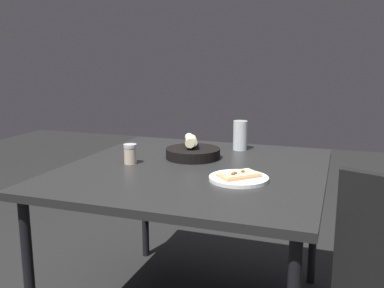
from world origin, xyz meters
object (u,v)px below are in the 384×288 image
at_px(pizza_plate, 239,178).
at_px(dining_table, 195,179).
at_px(beer_glass, 240,137).
at_px(pepper_shaker, 130,155).
at_px(bread_basket, 193,151).

bearing_deg(pizza_plate, dining_table, 58.98).
relative_size(dining_table, beer_glass, 7.60).
distance_m(dining_table, pepper_shaker, 0.30).
height_order(beer_glass, pepper_shaker, beer_glass).
height_order(bread_basket, beer_glass, beer_glass).
height_order(pizza_plate, beer_glass, beer_glass).
xyz_separation_m(bread_basket, beer_glass, (0.24, -0.16, 0.03)).
relative_size(pizza_plate, bread_basket, 0.91).
height_order(dining_table, pizza_plate, pizza_plate).
height_order(bread_basket, pepper_shaker, bread_basket).
bearing_deg(bread_basket, dining_table, -158.34).
bearing_deg(pepper_shaker, bread_basket, -49.11).
bearing_deg(dining_table, pizza_plate, -121.02).
distance_m(pizza_plate, beer_glass, 0.55).
relative_size(bread_basket, pepper_shaker, 2.88).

